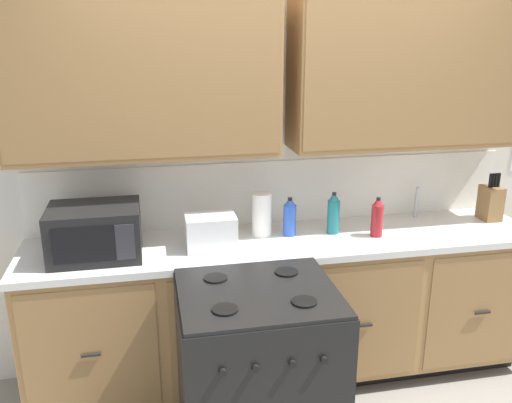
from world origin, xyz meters
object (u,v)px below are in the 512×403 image
at_px(paper_towel_roll, 262,214).
at_px(bottle_red, 377,217).
at_px(bottle_blue, 290,217).
at_px(bottle_teal, 333,213).
at_px(toaster, 211,232).
at_px(knife_block, 491,202).
at_px(microwave, 95,232).
at_px(stove_range, 258,376).

distance_m(paper_towel_roll, bottle_red, 0.68).
height_order(bottle_blue, bottle_teal, bottle_teal).
bearing_deg(toaster, knife_block, 4.02).
relative_size(bottle_red, bottle_teal, 0.94).
xyz_separation_m(microwave, toaster, (0.62, -0.01, -0.04)).
relative_size(paper_towel_roll, bottle_red, 1.09).
distance_m(stove_range, bottle_red, 1.17).
xyz_separation_m(paper_towel_roll, bottle_blue, (0.16, -0.04, -0.02)).
distance_m(toaster, paper_towel_roll, 0.35).
xyz_separation_m(microwave, bottle_blue, (1.11, 0.10, -0.03)).
bearing_deg(stove_range, bottle_teal, 48.10).
distance_m(stove_range, toaster, 0.82).
bearing_deg(microwave, stove_range, -36.96).
distance_m(microwave, bottle_teal, 1.37).
bearing_deg(paper_towel_roll, bottle_teal, -6.84).
relative_size(microwave, paper_towel_roll, 1.85).
relative_size(microwave, knife_block, 1.55).
bearing_deg(toaster, stove_range, -75.22).
relative_size(microwave, bottle_red, 2.00).
xyz_separation_m(knife_block, bottle_red, (-0.83, -0.13, 0.00)).
bearing_deg(bottle_red, bottle_teal, 157.30).
relative_size(microwave, toaster, 1.71).
bearing_deg(microwave, toaster, -0.86).
bearing_deg(bottle_teal, bottle_blue, 176.52).
distance_m(toaster, bottle_red, 0.99).
bearing_deg(bottle_teal, microwave, -176.45).
bearing_deg(stove_range, bottle_red, 34.18).
height_order(microwave, toaster, microwave).
xyz_separation_m(stove_range, bottle_blue, (0.33, 0.68, 0.58)).
distance_m(stove_range, bottle_blue, 0.95).
bearing_deg(bottle_blue, microwave, -174.76).
bearing_deg(stove_range, paper_towel_roll, 76.66).
xyz_separation_m(stove_range, bottle_teal, (0.60, 0.67, 0.59)).
bearing_deg(paper_towel_roll, knife_block, -0.68).
distance_m(knife_block, bottle_red, 0.84).
distance_m(microwave, knife_block, 2.45).
xyz_separation_m(microwave, knife_block, (2.44, 0.12, -0.02)).
height_order(microwave, bottle_red, microwave).
height_order(toaster, bottle_red, bottle_red).
bearing_deg(bottle_red, toaster, 179.72).
bearing_deg(bottle_red, bottle_blue, 167.08).
bearing_deg(knife_block, bottle_teal, -178.20).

